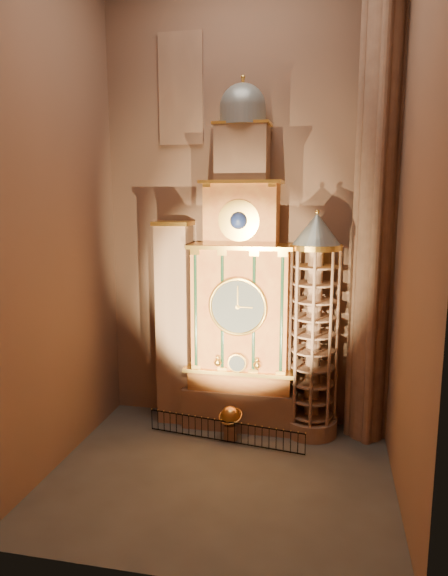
% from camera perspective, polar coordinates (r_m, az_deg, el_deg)
% --- Properties ---
extents(floor, '(14.00, 14.00, 0.00)m').
position_cam_1_polar(floor, '(22.59, -0.44, -20.09)').
color(floor, '#383330').
rests_on(floor, ground).
extents(wall_back, '(22.00, 0.00, 22.00)m').
position_cam_1_polar(wall_back, '(25.45, 2.42, 9.25)').
color(wall_back, brown).
rests_on(wall_back, floor).
extents(wall_left, '(0.00, 22.00, 22.00)m').
position_cam_1_polar(wall_left, '(22.13, -18.71, 8.63)').
color(wall_left, brown).
rests_on(wall_left, floor).
extents(wall_right, '(0.00, 22.00, 22.00)m').
position_cam_1_polar(wall_right, '(19.32, 20.48, 8.41)').
color(wall_right, brown).
rests_on(wall_right, floor).
extents(astronomical_clock, '(5.60, 2.41, 16.70)m').
position_cam_1_polar(astronomical_clock, '(24.86, 1.96, -0.79)').
color(astronomical_clock, '#8C634C').
rests_on(astronomical_clock, floor).
extents(portrait_tower, '(1.80, 1.60, 10.20)m').
position_cam_1_polar(portrait_tower, '(25.99, -5.48, -3.80)').
color(portrait_tower, '#8C634C').
rests_on(portrait_tower, floor).
extents(stair_turret, '(2.50, 2.50, 10.80)m').
position_cam_1_polar(stair_turret, '(24.57, 9.92, -4.43)').
color(stair_turret, '#8C634C').
rests_on(stair_turret, floor).
extents(gothic_pier, '(2.04, 2.04, 22.00)m').
position_cam_1_polar(gothic_pier, '(24.19, 16.60, 8.81)').
color(gothic_pier, '#8C634C').
rests_on(gothic_pier, floor).
extents(stained_glass_window, '(2.20, 0.14, 5.20)m').
position_cam_1_polar(stained_glass_window, '(26.59, -4.83, 21.18)').
color(stained_glass_window, navy).
rests_on(stained_glass_window, wall_back).
extents(celestial_globe, '(1.38, 1.34, 1.65)m').
position_cam_1_polar(celestial_globe, '(25.01, 0.71, -14.42)').
color(celestial_globe, '#8C634C').
rests_on(celestial_globe, floor).
extents(iron_railing, '(7.54, 1.16, 1.03)m').
position_cam_1_polar(iron_railing, '(24.88, 0.05, -15.65)').
color(iron_railing, black).
rests_on(iron_railing, floor).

